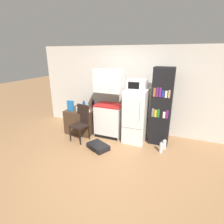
# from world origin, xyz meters

# --- Properties ---
(ground_plane) EXTENTS (24.00, 24.00, 0.00)m
(ground_plane) POSITION_xyz_m (0.00, 0.00, 0.00)
(ground_plane) COLOR #A3754C
(wall_back) EXTENTS (6.40, 0.10, 2.51)m
(wall_back) POSITION_xyz_m (0.20, 2.00, 1.25)
(wall_back) COLOR beige
(wall_back) RESTS_ON ground_plane
(side_table) EXTENTS (0.81, 0.73, 0.70)m
(side_table) POSITION_xyz_m (-1.29, 1.23, 0.35)
(side_table) COLOR #422D1E
(side_table) RESTS_ON ground_plane
(kitchen_hutch) EXTENTS (0.76, 0.56, 1.90)m
(kitchen_hutch) POSITION_xyz_m (-0.41, 1.33, 0.87)
(kitchen_hutch) COLOR silver
(kitchen_hutch) RESTS_ON ground_plane
(refrigerator) EXTENTS (0.57, 0.66, 1.43)m
(refrigerator) POSITION_xyz_m (0.37, 1.28, 0.71)
(refrigerator) COLOR white
(refrigerator) RESTS_ON ground_plane
(microwave) EXTENTS (0.48, 0.36, 0.25)m
(microwave) POSITION_xyz_m (0.37, 1.28, 1.55)
(microwave) COLOR silver
(microwave) RESTS_ON refrigerator
(bookshelf) EXTENTS (0.49, 0.39, 1.99)m
(bookshelf) POSITION_xyz_m (0.99, 1.41, 1.00)
(bookshelf) COLOR black
(bookshelf) RESTS_ON ground_plane
(bottle_clear_short) EXTENTS (0.07, 0.07, 0.16)m
(bottle_clear_short) POSITION_xyz_m (-1.32, 1.06, 0.77)
(bottle_clear_short) COLOR silver
(bottle_clear_short) RESTS_ON side_table
(bottle_wine_dark) EXTENTS (0.08, 0.08, 0.27)m
(bottle_wine_dark) POSITION_xyz_m (-1.04, 1.52, 0.82)
(bottle_wine_dark) COLOR black
(bottle_wine_dark) RESTS_ON side_table
(bottle_milk_white) EXTENTS (0.07, 0.07, 0.22)m
(bottle_milk_white) POSITION_xyz_m (-1.15, 0.95, 0.80)
(bottle_milk_white) COLOR white
(bottle_milk_white) RESTS_ON side_table
(bottle_blue_soda) EXTENTS (0.09, 0.09, 0.25)m
(bottle_blue_soda) POSITION_xyz_m (-1.24, 1.33, 0.81)
(bottle_blue_soda) COLOR #1E47A3
(bottle_blue_soda) RESTS_ON side_table
(bowl) EXTENTS (0.16, 0.16, 0.04)m
(bowl) POSITION_xyz_m (-1.00, 1.12, 0.73)
(bowl) COLOR silver
(bowl) RESTS_ON side_table
(cereal_box) EXTENTS (0.19, 0.07, 0.30)m
(cereal_box) POSITION_xyz_m (-1.51, 1.03, 0.85)
(cereal_box) COLOR #1E66A8
(cereal_box) RESTS_ON side_table
(chair) EXTENTS (0.47, 0.47, 0.98)m
(chair) POSITION_xyz_m (-1.01, 0.79, 0.57)
(chair) COLOR black
(chair) RESTS_ON ground_plane
(suitcase_large_flat) EXTENTS (0.65, 0.56, 0.12)m
(suitcase_large_flat) POSITION_xyz_m (-0.36, 0.48, 0.06)
(suitcase_large_flat) COLOR black
(suitcase_large_flat) RESTS_ON ground_plane
(water_bottle_front) EXTENTS (0.08, 0.08, 0.32)m
(water_bottle_front) POSITION_xyz_m (1.13, 0.90, 0.13)
(water_bottle_front) COLOR silver
(water_bottle_front) RESTS_ON ground_plane
(water_bottle_middle) EXTENTS (0.09, 0.09, 0.29)m
(water_bottle_middle) POSITION_xyz_m (1.18, 1.12, 0.12)
(water_bottle_middle) COLOR silver
(water_bottle_middle) RESTS_ON ground_plane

